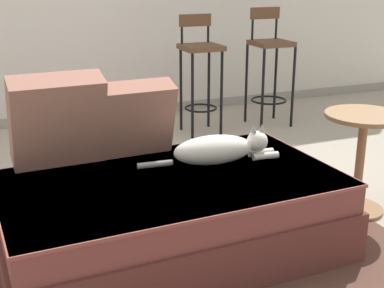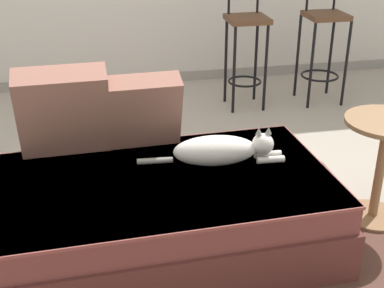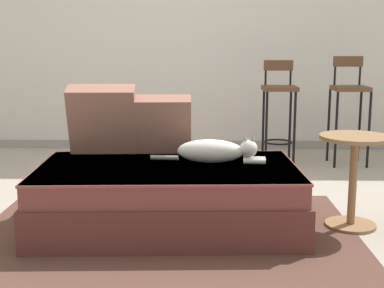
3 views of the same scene
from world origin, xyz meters
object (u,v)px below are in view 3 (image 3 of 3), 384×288
at_px(throw_pillow_middle, 163,124).
at_px(side_table, 354,168).
at_px(couch, 168,196).
at_px(cat, 215,151).
at_px(throw_pillow_corner, 103,119).
at_px(bar_stool_near_window, 279,103).
at_px(bar_stool_by_doorway, 349,104).

distance_m(throw_pillow_middle, side_table, 1.28).
xyz_separation_m(couch, cat, (0.30, 0.09, 0.27)).
xyz_separation_m(throw_pillow_corner, throw_pillow_middle, (0.41, 0.02, -0.04)).
xyz_separation_m(throw_pillow_corner, cat, (0.76, -0.26, -0.16)).
xyz_separation_m(cat, side_table, (0.87, -0.05, -0.09)).
xyz_separation_m(throw_pillow_corner, bar_stool_near_window, (1.41, 1.50, -0.05)).
height_order(couch, bar_stool_by_doorway, bar_stool_by_doorway).
distance_m(couch, side_table, 1.18).
distance_m(throw_pillow_corner, side_table, 1.68).
bearing_deg(bar_stool_by_doorway, cat, -126.65).
bearing_deg(cat, bar_stool_near_window, 69.89).
height_order(bar_stool_by_doorway, side_table, bar_stool_by_doorway).
bearing_deg(throw_pillow_corner, side_table, -10.81).
height_order(bar_stool_near_window, bar_stool_by_doorway, bar_stool_by_doorway).
relative_size(couch, bar_stool_by_doorway, 1.62).
distance_m(throw_pillow_middle, cat, 0.47).
bearing_deg(throw_pillow_middle, couch, -81.53).
bearing_deg(side_table, throw_pillow_middle, 165.00).
bearing_deg(bar_stool_by_doorway, throw_pillow_corner, -144.10).
bearing_deg(bar_stool_by_doorway, side_table, -103.75).
relative_size(bar_stool_near_window, bar_stool_by_doorway, 0.96).
xyz_separation_m(bar_stool_by_doorway, side_table, (-0.44, -1.81, -0.20)).
height_order(throw_pillow_corner, throw_pillow_middle, throw_pillow_corner).
distance_m(throw_pillow_corner, throw_pillow_middle, 0.41).
relative_size(couch, side_table, 2.83).
bearing_deg(throw_pillow_middle, bar_stool_near_window, 56.06).
height_order(throw_pillow_middle, bar_stool_near_window, bar_stool_near_window).
bearing_deg(couch, side_table, 2.26).
relative_size(throw_pillow_corner, cat, 0.65).
xyz_separation_m(cat, bar_stool_near_window, (0.65, 1.76, 0.11)).
relative_size(throw_pillow_middle, bar_stool_near_window, 0.41).
xyz_separation_m(couch, bar_stool_near_window, (0.94, 1.86, 0.39)).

